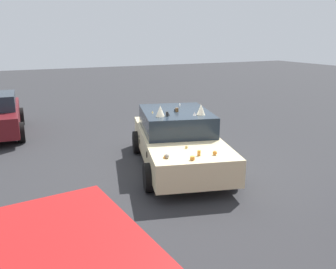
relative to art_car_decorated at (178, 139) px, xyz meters
The scene contains 2 objects.
ground_plane 0.72m from the art_car_decorated, 165.54° to the left, with size 60.00×60.00×0.00m, color #2D2D30.
art_car_decorated is the anchor object (origin of this frame).
Camera 1 is at (-7.74, 3.91, 3.29)m, focal length 38.12 mm.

